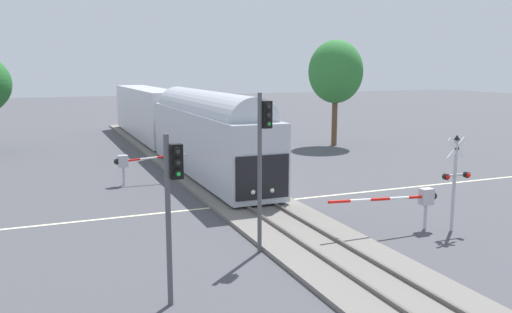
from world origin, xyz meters
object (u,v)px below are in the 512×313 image
object	(u,v)px
crossing_gate_near	(416,199)
commuter_train	(173,120)
traffic_signal_near_left	(173,192)
maple_right_background	(336,72)
crossing_gate_far	(133,161)
traffic_signal_median	(263,147)
crossing_signal_mast	(455,173)

from	to	relation	value
crossing_gate_near	commuter_train	bearing A→B (deg)	101.64
traffic_signal_near_left	maple_right_background	bearing A→B (deg)	51.61
crossing_gate_far	crossing_gate_near	bearing A→B (deg)	-55.04
commuter_train	crossing_gate_far	size ratio (longest dim) A/B	6.94
commuter_train	traffic_signal_near_left	xyz separation A→B (m)	(-6.35, -26.59, 0.61)
commuter_train	traffic_signal_median	bearing A→B (deg)	-95.40
commuter_train	crossing_signal_mast	distance (m)	24.90
crossing_gate_near	crossing_signal_mast	xyz separation A→B (m)	(1.44, -0.65, 1.11)
commuter_train	crossing_signal_mast	size ratio (longest dim) A/B	9.49
crossing_gate_far	maple_right_background	xyz separation A→B (m)	(19.34, 9.54, 5.09)
crossing_gate_near	traffic_signal_median	bearing A→B (deg)	179.85
maple_right_background	traffic_signal_median	bearing A→B (deg)	-125.83
crossing_gate_far	traffic_signal_median	bearing A→B (deg)	-79.45
crossing_signal_mast	traffic_signal_near_left	bearing A→B (deg)	-168.83
crossing_signal_mast	maple_right_background	size ratio (longest dim) A/B	0.44
crossing_signal_mast	maple_right_background	xyz separation A→B (m)	(8.30, 23.91, 3.99)
traffic_signal_near_left	maple_right_background	world-z (taller)	maple_right_background
crossing_gate_far	maple_right_background	world-z (taller)	maple_right_background
commuter_train	crossing_signal_mast	bearing A→B (deg)	-75.41
crossing_gate_near	crossing_gate_far	bearing A→B (deg)	124.96
traffic_signal_median	maple_right_background	distance (m)	28.78
crossing_gate_far	traffic_signal_median	distance (m)	14.18
crossing_signal_mast	commuter_train	bearing A→B (deg)	104.59
crossing_gate_near	crossing_gate_far	world-z (taller)	same
crossing_signal_mast	crossing_gate_far	world-z (taller)	crossing_signal_mast
crossing_gate_near	maple_right_background	world-z (taller)	maple_right_background
crossing_gate_near	traffic_signal_near_left	world-z (taller)	traffic_signal_near_left
crossing_signal_mast	maple_right_background	world-z (taller)	maple_right_background
crossing_signal_mast	traffic_signal_near_left	xyz separation A→B (m)	(-12.63, -2.49, 0.88)
commuter_train	maple_right_background	xyz separation A→B (m)	(14.57, -0.18, 3.72)
maple_right_background	traffic_signal_near_left	bearing A→B (deg)	-128.39
crossing_gate_far	crossing_signal_mast	bearing A→B (deg)	-52.47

